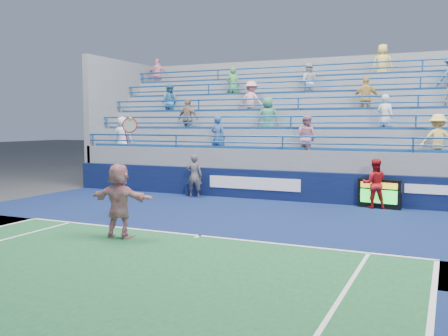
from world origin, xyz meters
The scene contains 8 objects.
ground centered at (0.00, 0.00, 0.00)m, with size 120.00×120.00×0.00m, color #333538.
sponsor_wall centered at (0.00, 6.50, 0.55)m, with size 18.00×0.32×1.10m.
bleacher_stand centered at (0.00, 10.27, 1.55)m, with size 18.00×5.60×6.13m.
serve_speed_board centered at (3.54, 6.13, 0.49)m, with size 1.42×0.37×0.98m.
judge_chair centered at (-3.53, 6.29, 0.28)m, with size 0.64×0.65×0.88m.
tennis_player centered at (-1.72, -0.94, 0.93)m, with size 1.74×0.63×2.96m.
line_judge centered at (-3.23, 5.86, 0.83)m, with size 0.61×0.40×1.66m, color #15183A.
ball_girl centered at (3.38, 6.12, 0.83)m, with size 0.80×0.63×1.65m, color #A81318.
Camera 1 is at (5.60, -10.89, 2.79)m, focal length 40.00 mm.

